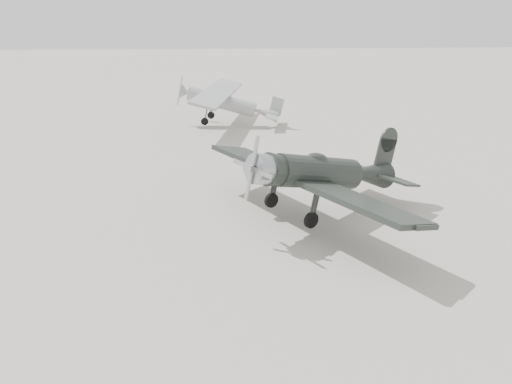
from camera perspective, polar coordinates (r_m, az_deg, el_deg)
ground at (r=17.14m, az=-2.94°, el=-6.85°), size 160.00×160.00×0.00m
lowwing_monoplane at (r=19.39m, az=7.75°, el=2.15°), size 8.48×9.86×3.41m
highwing_monoplane at (r=34.58m, az=-3.45°, el=10.51°), size 7.21×10.09×2.85m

